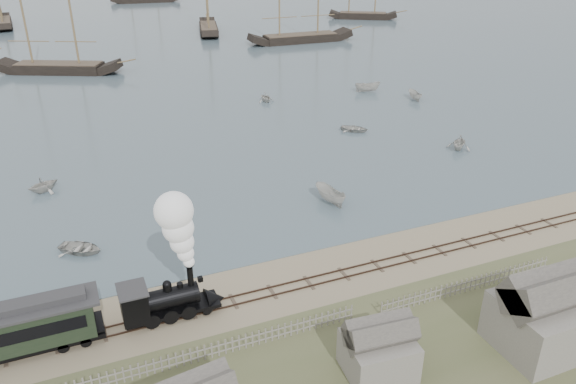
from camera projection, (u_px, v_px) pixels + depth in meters
name	position (u px, v px, depth m)	size (l,w,h in m)	color
ground	(275.00, 275.00, 43.60)	(600.00, 600.00, 0.00)	tan
harbor_water	(86.00, 2.00, 184.44)	(600.00, 336.00, 0.06)	#4B5E6B
rail_track	(285.00, 289.00, 41.92)	(120.00, 1.80, 0.16)	#3A2920
picket_fence_west	(220.00, 356.00, 35.55)	(19.00, 0.10, 1.20)	gray
picket_fence_east	(468.00, 291.00, 41.71)	(15.00, 0.10, 1.20)	gray
shed_mid	(377.00, 371.00, 34.35)	(4.00, 3.50, 3.60)	gray
shed_right	(539.00, 344.00, 36.50)	(6.00, 5.00, 5.10)	gray
locomotive	(179.00, 265.00, 37.48)	(7.16, 2.67, 8.92)	black
beached_dinghy	(38.00, 316.00, 38.55)	(3.67, 2.62, 0.76)	beige
rowboat_0	(81.00, 248.00, 46.28)	(3.72, 2.66, 0.77)	beige
rowboat_1	(43.00, 184.00, 56.35)	(3.09, 2.66, 1.63)	beige
rowboat_2	(330.00, 195.00, 54.18)	(4.03, 1.51, 1.56)	beige
rowboat_3	(354.00, 129.00, 72.53)	(3.57, 2.55, 0.74)	beige
rowboat_4	(459.00, 142.00, 66.75)	(3.29, 2.84, 1.74)	beige
rowboat_5	(415.00, 95.00, 84.99)	(3.43, 1.29, 1.33)	beige
rowboat_7	(266.00, 97.00, 84.02)	(2.75, 2.38, 1.45)	beige
rowboat_8	(367.00, 87.00, 88.85)	(4.03, 1.52, 1.56)	beige
schooner_2	(49.00, 15.00, 95.75)	(21.82, 5.03, 20.00)	black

